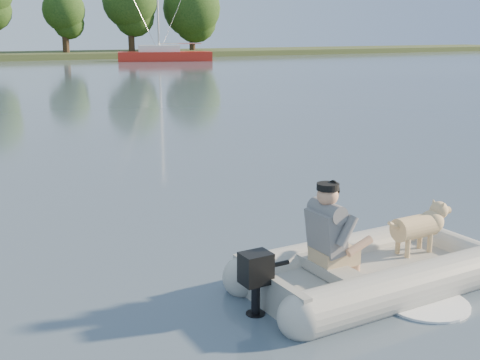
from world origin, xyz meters
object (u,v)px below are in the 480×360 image
dinghy (378,235)px  man (328,228)px  dog (415,231)px  sailboat (164,55)px

dinghy → man: bearing=175.8°
dinghy → dog: bearing=4.6°
dinghy → man: (-0.67, 0.04, 0.18)m
dinghy → sailboat: 52.92m
man → dog: (1.29, 0.02, -0.25)m
dog → sailboat: (16.91, 49.87, 0.04)m
dog → sailboat: 52.66m
dinghy → dog: dinghy is taller
man → sailboat: sailboat is taller
man → dog: size_ratio=1.16×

